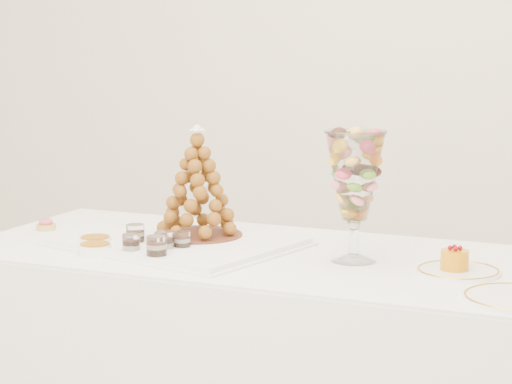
% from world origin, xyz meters
% --- Properties ---
extents(buffet_table, '(2.03, 0.87, 0.76)m').
position_xyz_m(buffet_table, '(0.08, 0.27, 0.38)').
color(buffet_table, white).
rests_on(buffet_table, ground).
extents(lace_tray, '(0.78, 0.66, 0.02)m').
position_xyz_m(lace_tray, '(-0.28, 0.26, 0.77)').
color(lace_tray, white).
rests_on(lace_tray, buffet_table).
extents(macaron_vase, '(0.17, 0.17, 0.37)m').
position_xyz_m(macaron_vase, '(0.28, 0.26, 1.00)').
color(macaron_vase, white).
rests_on(macaron_vase, buffet_table).
extents(cake_plate, '(0.23, 0.23, 0.01)m').
position_xyz_m(cake_plate, '(0.59, 0.22, 0.77)').
color(cake_plate, white).
rests_on(cake_plate, buffet_table).
extents(pink_tart, '(0.06, 0.06, 0.04)m').
position_xyz_m(pink_tart, '(-0.80, 0.31, 0.78)').
color(pink_tart, tan).
rests_on(pink_tart, buffet_table).
extents(verrine_a, '(0.07, 0.07, 0.08)m').
position_xyz_m(verrine_a, '(-0.38, 0.17, 0.80)').
color(verrine_a, white).
rests_on(verrine_a, buffet_table).
extents(verrine_b, '(0.05, 0.05, 0.07)m').
position_xyz_m(verrine_b, '(-0.26, 0.12, 0.80)').
color(verrine_b, white).
rests_on(verrine_b, buffet_table).
extents(verrine_c, '(0.06, 0.06, 0.07)m').
position_xyz_m(verrine_c, '(-0.22, 0.16, 0.80)').
color(verrine_c, white).
rests_on(verrine_c, buffet_table).
extents(verrine_d, '(0.06, 0.06, 0.07)m').
position_xyz_m(verrine_d, '(-0.34, 0.06, 0.80)').
color(verrine_d, white).
rests_on(verrine_d, buffet_table).
extents(verrine_e, '(0.07, 0.07, 0.08)m').
position_xyz_m(verrine_e, '(-0.24, 0.03, 0.80)').
color(verrine_e, white).
rests_on(verrine_e, buffet_table).
extents(ramekin_back, '(0.10, 0.10, 0.03)m').
position_xyz_m(ramekin_back, '(-0.50, 0.14, 0.78)').
color(ramekin_back, white).
rests_on(ramekin_back, buffet_table).
extents(ramekin_front, '(0.10, 0.10, 0.03)m').
position_xyz_m(ramekin_front, '(-0.45, 0.06, 0.78)').
color(ramekin_front, white).
rests_on(ramekin_front, buffet_table).
extents(croquembouche, '(0.28, 0.28, 0.34)m').
position_xyz_m(croquembouche, '(-0.24, 0.32, 0.95)').
color(croquembouche, '#602B19').
rests_on(croquembouche, lace_tray).
extents(mousse_cake, '(0.08, 0.08, 0.07)m').
position_xyz_m(mousse_cake, '(0.58, 0.22, 0.80)').
color(mousse_cake, orange).
rests_on(mousse_cake, cake_plate).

